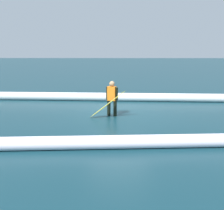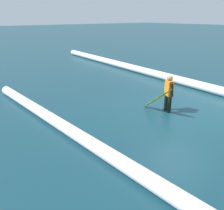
% 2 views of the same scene
% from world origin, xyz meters
% --- Properties ---
extents(ground_plane, '(183.17, 183.17, 0.00)m').
position_xyz_m(ground_plane, '(0.00, 0.00, 0.00)').
color(ground_plane, '#123642').
extents(surfer, '(0.49, 0.38, 1.43)m').
position_xyz_m(surfer, '(0.29, 0.37, 0.79)').
color(surfer, black).
rests_on(surfer, ground_plane).
extents(surfboard, '(1.46, 0.42, 1.14)m').
position_xyz_m(surfboard, '(0.46, 0.78, 0.56)').
color(surfboard, yellow).
rests_on(surfboard, ground_plane).
extents(wave_crest_foreground, '(25.70, 1.47, 0.43)m').
position_xyz_m(wave_crest_foreground, '(2.19, -3.13, 0.22)').
color(wave_crest_foreground, white).
rests_on(wave_crest_foreground, ground_plane).
extents(wave_crest_midground, '(17.48, 1.65, 0.37)m').
position_xyz_m(wave_crest_midground, '(-2.41, 4.06, 0.19)').
color(wave_crest_midground, white).
rests_on(wave_crest_midground, ground_plane).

